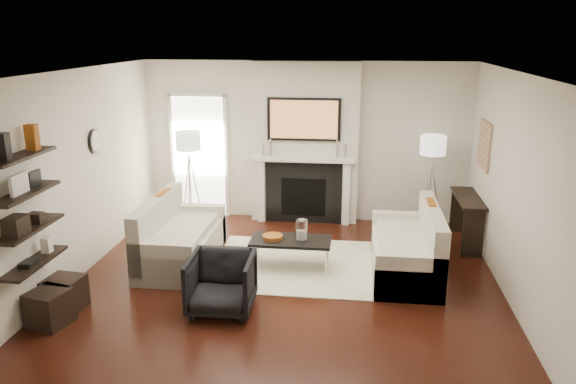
# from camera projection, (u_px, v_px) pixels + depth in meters

# --- Properties ---
(room_envelope) EXTENTS (6.00, 6.00, 6.00)m
(room_envelope) POSITION_uv_depth(u_px,v_px,m) (282.00, 190.00, 6.65)
(room_envelope) COLOR #32130B
(room_envelope) RESTS_ON ground
(chimney_breast) EXTENTS (1.80, 0.25, 2.70)m
(chimney_breast) POSITION_uv_depth(u_px,v_px,m) (305.00, 143.00, 9.39)
(chimney_breast) COLOR silver
(chimney_breast) RESTS_ON floor
(fireplace_surround) EXTENTS (1.30, 0.02, 1.04)m
(fireplace_surround) POSITION_uv_depth(u_px,v_px,m) (303.00, 193.00, 9.49)
(fireplace_surround) COLOR black
(fireplace_surround) RESTS_ON floor
(firebox) EXTENTS (0.75, 0.02, 0.65)m
(firebox) POSITION_uv_depth(u_px,v_px,m) (303.00, 197.00, 9.51)
(firebox) COLOR black
(firebox) RESTS_ON floor
(mantel_pilaster_l) EXTENTS (0.12, 0.08, 1.10)m
(mantel_pilaster_l) POSITION_uv_depth(u_px,v_px,m) (261.00, 191.00, 9.54)
(mantel_pilaster_l) COLOR white
(mantel_pilaster_l) RESTS_ON floor
(mantel_pilaster_r) EXTENTS (0.12, 0.08, 1.10)m
(mantel_pilaster_r) POSITION_uv_depth(u_px,v_px,m) (346.00, 193.00, 9.37)
(mantel_pilaster_r) COLOR white
(mantel_pilaster_r) RESTS_ON floor
(mantel_shelf) EXTENTS (1.70, 0.18, 0.07)m
(mantel_shelf) POSITION_uv_depth(u_px,v_px,m) (303.00, 159.00, 9.28)
(mantel_shelf) COLOR white
(mantel_shelf) RESTS_ON chimney_breast
(tv_body) EXTENTS (1.20, 0.06, 0.70)m
(tv_body) POSITION_uv_depth(u_px,v_px,m) (304.00, 119.00, 9.12)
(tv_body) COLOR black
(tv_body) RESTS_ON chimney_breast
(tv_screen) EXTENTS (1.10, 0.00, 0.62)m
(tv_screen) POSITION_uv_depth(u_px,v_px,m) (304.00, 120.00, 9.09)
(tv_screen) COLOR #BF723F
(tv_screen) RESTS_ON tv_body
(candlestick_l_tall) EXTENTS (0.04, 0.04, 0.30)m
(candlestick_l_tall) POSITION_uv_depth(u_px,v_px,m) (271.00, 147.00, 9.31)
(candlestick_l_tall) COLOR silver
(candlestick_l_tall) RESTS_ON mantel_shelf
(candlestick_l_short) EXTENTS (0.04, 0.04, 0.24)m
(candlestick_l_short) POSITION_uv_depth(u_px,v_px,m) (263.00, 149.00, 9.33)
(candlestick_l_short) COLOR silver
(candlestick_l_short) RESTS_ON mantel_shelf
(candlestick_r_tall) EXTENTS (0.04, 0.04, 0.30)m
(candlestick_r_tall) POSITION_uv_depth(u_px,v_px,m) (337.00, 149.00, 9.18)
(candlestick_r_tall) COLOR silver
(candlestick_r_tall) RESTS_ON mantel_shelf
(candlestick_r_short) EXTENTS (0.04, 0.04, 0.24)m
(candlestick_r_short) POSITION_uv_depth(u_px,v_px,m) (345.00, 151.00, 9.17)
(candlestick_r_short) COLOR silver
(candlestick_r_short) RESTS_ON mantel_shelf
(hallway_panel) EXTENTS (0.90, 0.02, 2.10)m
(hallway_panel) POSITION_uv_depth(u_px,v_px,m) (200.00, 157.00, 9.80)
(hallway_panel) COLOR white
(hallway_panel) RESTS_ON floor
(door_trim_l) EXTENTS (0.06, 0.06, 2.16)m
(door_trim_l) POSITION_uv_depth(u_px,v_px,m) (173.00, 156.00, 9.83)
(door_trim_l) COLOR white
(door_trim_l) RESTS_ON floor
(door_trim_r) EXTENTS (0.06, 0.06, 2.16)m
(door_trim_r) POSITION_uv_depth(u_px,v_px,m) (226.00, 158.00, 9.72)
(door_trim_r) COLOR white
(door_trim_r) RESTS_ON floor
(door_trim_top) EXTENTS (1.02, 0.06, 0.06)m
(door_trim_top) POSITION_uv_depth(u_px,v_px,m) (197.00, 94.00, 9.48)
(door_trim_top) COLOR white
(door_trim_top) RESTS_ON wall_back
(rug) EXTENTS (2.60, 2.00, 0.01)m
(rug) POSITION_uv_depth(u_px,v_px,m) (305.00, 265.00, 7.86)
(rug) COLOR beige
(rug) RESTS_ON floor
(loveseat_left_base) EXTENTS (0.85, 1.80, 0.42)m
(loveseat_left_base) POSITION_uv_depth(u_px,v_px,m) (182.00, 248.00, 7.93)
(loveseat_left_base) COLOR beige
(loveseat_left_base) RESTS_ON floor
(loveseat_left_back) EXTENTS (0.18, 1.80, 0.80)m
(loveseat_left_back) POSITION_uv_depth(u_px,v_px,m) (158.00, 226.00, 7.88)
(loveseat_left_back) COLOR beige
(loveseat_left_back) RESTS_ON floor
(loveseat_left_arm_n) EXTENTS (0.85, 0.18, 0.60)m
(loveseat_left_arm_n) POSITION_uv_depth(u_px,v_px,m) (162.00, 265.00, 7.13)
(loveseat_left_arm_n) COLOR beige
(loveseat_left_arm_n) RESTS_ON floor
(loveseat_left_arm_s) EXTENTS (0.85, 0.18, 0.60)m
(loveseat_left_arm_s) POSITION_uv_depth(u_px,v_px,m) (197.00, 223.00, 8.68)
(loveseat_left_arm_s) COLOR beige
(loveseat_left_arm_s) RESTS_ON floor
(loveseat_left_cushion) EXTENTS (0.63, 1.44, 0.10)m
(loveseat_left_cushion) POSITION_uv_depth(u_px,v_px,m) (184.00, 231.00, 7.85)
(loveseat_left_cushion) COLOR beige
(loveseat_left_cushion) RESTS_ON loveseat_left_base
(pillow_left_orange) EXTENTS (0.10, 0.42, 0.42)m
(pillow_left_orange) POSITION_uv_depth(u_px,v_px,m) (164.00, 206.00, 8.11)
(pillow_left_orange) COLOR #904C11
(pillow_left_orange) RESTS_ON loveseat_left_cushion
(pillow_left_charcoal) EXTENTS (0.10, 0.40, 0.40)m
(pillow_left_charcoal) POSITION_uv_depth(u_px,v_px,m) (149.00, 220.00, 7.54)
(pillow_left_charcoal) COLOR black
(pillow_left_charcoal) RESTS_ON loveseat_left_cushion
(loveseat_right_base) EXTENTS (0.85, 1.80, 0.42)m
(loveseat_right_base) POSITION_uv_depth(u_px,v_px,m) (405.00, 259.00, 7.55)
(loveseat_right_base) COLOR beige
(loveseat_right_base) RESTS_ON floor
(loveseat_right_back) EXTENTS (0.18, 1.80, 0.80)m
(loveseat_right_back) POSITION_uv_depth(u_px,v_px,m) (432.00, 238.00, 7.43)
(loveseat_right_back) COLOR beige
(loveseat_right_back) RESTS_ON floor
(loveseat_right_arm_n) EXTENTS (0.85, 0.18, 0.60)m
(loveseat_right_arm_n) POSITION_uv_depth(u_px,v_px,m) (410.00, 278.00, 6.75)
(loveseat_right_arm_n) COLOR beige
(loveseat_right_arm_n) RESTS_ON floor
(loveseat_right_arm_s) EXTENTS (0.85, 0.18, 0.60)m
(loveseat_right_arm_s) POSITION_uv_depth(u_px,v_px,m) (401.00, 232.00, 8.30)
(loveseat_right_arm_s) COLOR beige
(loveseat_right_arm_s) RESTS_ON floor
(loveseat_right_cushion) EXTENTS (0.63, 1.44, 0.10)m
(loveseat_right_cushion) POSITION_uv_depth(u_px,v_px,m) (402.00, 240.00, 7.49)
(loveseat_right_cushion) COLOR beige
(loveseat_right_cushion) RESTS_ON loveseat_right_base
(pillow_right_orange) EXTENTS (0.10, 0.42, 0.42)m
(pillow_right_orange) POSITION_uv_depth(u_px,v_px,m) (430.00, 216.00, 7.65)
(pillow_right_orange) COLOR #904C11
(pillow_right_orange) RESTS_ON loveseat_right_cushion
(pillow_right_charcoal) EXTENTS (0.10, 0.40, 0.40)m
(pillow_right_charcoal) POSITION_uv_depth(u_px,v_px,m) (436.00, 232.00, 7.09)
(pillow_right_charcoal) COLOR black
(pillow_right_charcoal) RESTS_ON loveseat_right_cushion
(coffee_table) EXTENTS (1.10, 0.55, 0.04)m
(coffee_table) POSITION_uv_depth(u_px,v_px,m) (291.00, 241.00, 7.68)
(coffee_table) COLOR black
(coffee_table) RESTS_ON floor
(coffee_leg_nw) EXTENTS (0.02, 0.02, 0.38)m
(coffee_leg_nw) POSITION_uv_depth(u_px,v_px,m) (252.00, 259.00, 7.58)
(coffee_leg_nw) COLOR silver
(coffee_leg_nw) RESTS_ON floor
(coffee_leg_ne) EXTENTS (0.02, 0.02, 0.38)m
(coffee_leg_ne) POSITION_uv_depth(u_px,v_px,m) (326.00, 263.00, 7.46)
(coffee_leg_ne) COLOR silver
(coffee_leg_ne) RESTS_ON floor
(coffee_leg_sw) EXTENTS (0.02, 0.02, 0.38)m
(coffee_leg_sw) POSITION_uv_depth(u_px,v_px,m) (258.00, 247.00, 8.00)
(coffee_leg_sw) COLOR silver
(coffee_leg_sw) RESTS_ON floor
(coffee_leg_se) EXTENTS (0.02, 0.02, 0.38)m
(coffee_leg_se) POSITION_uv_depth(u_px,v_px,m) (328.00, 251.00, 7.88)
(coffee_leg_se) COLOR silver
(coffee_leg_se) RESTS_ON floor
(hurricane_glass) EXTENTS (0.16, 0.16, 0.29)m
(hurricane_glass) POSITION_uv_depth(u_px,v_px,m) (302.00, 230.00, 7.61)
(hurricane_glass) COLOR white
(hurricane_glass) RESTS_ON coffee_table
(hurricane_candle) EXTENTS (0.09, 0.09, 0.14)m
(hurricane_candle) POSITION_uv_depth(u_px,v_px,m) (302.00, 235.00, 7.63)
(hurricane_candle) COLOR white
(hurricane_candle) RESTS_ON coffee_table
(copper_bowl) EXTENTS (0.28, 0.28, 0.05)m
(copper_bowl) POSITION_uv_depth(u_px,v_px,m) (273.00, 237.00, 7.69)
(copper_bowl) COLOR #C16B20
(copper_bowl) RESTS_ON coffee_table
(armchair) EXTENTS (0.76, 0.71, 0.76)m
(armchair) POSITION_uv_depth(u_px,v_px,m) (221.00, 281.00, 6.50)
(armchair) COLOR black
(armchair) RESTS_ON floor
(lamp_left_post) EXTENTS (0.02, 0.02, 1.20)m
(lamp_left_post) POSITION_uv_depth(u_px,v_px,m) (191.00, 191.00, 9.32)
(lamp_left_post) COLOR silver
(lamp_left_post) RESTS_ON floor
(lamp_left_shade) EXTENTS (0.40, 0.40, 0.30)m
(lamp_left_shade) POSITION_uv_depth(u_px,v_px,m) (188.00, 141.00, 9.09)
(lamp_left_shade) COLOR white
(lamp_left_shade) RESTS_ON lamp_left_post
(lamp_left_leg_a) EXTENTS (0.25, 0.02, 1.23)m
(lamp_left_leg_a) POSITION_uv_depth(u_px,v_px,m) (197.00, 191.00, 9.31)
(lamp_left_leg_a) COLOR silver
(lamp_left_leg_a) RESTS_ON floor
(lamp_left_leg_b) EXTENTS (0.14, 0.22, 1.23)m
(lamp_left_leg_b) POSITION_uv_depth(u_px,v_px,m) (189.00, 190.00, 9.42)
(lamp_left_leg_b) COLOR silver
(lamp_left_leg_b) RESTS_ON floor
(lamp_left_leg_c) EXTENTS (0.14, 0.22, 1.23)m
(lamp_left_leg_c) POSITION_uv_depth(u_px,v_px,m) (186.00, 193.00, 9.24)
(lamp_left_leg_c) COLOR silver
(lamp_left_leg_c) RESTS_ON floor
(lamp_right_post) EXTENTS (0.02, 0.02, 1.20)m
(lamp_right_post) POSITION_uv_depth(u_px,v_px,m) (429.00, 197.00, 8.98)
(lamp_right_post) COLOR silver
(lamp_right_post) RESTS_ON floor
(lamp_right_shade) EXTENTS (0.40, 0.40, 0.30)m
(lamp_right_shade) POSITION_uv_depth(u_px,v_px,m) (433.00, 145.00, 8.75)
(lamp_right_shade) COLOR white
(lamp_right_shade) RESTS_ON lamp_right_post
(lamp_right_leg_a) EXTENTS (0.25, 0.02, 1.23)m
(lamp_right_leg_a) POSITION_uv_depth(u_px,v_px,m) (436.00, 197.00, 8.97)
(lamp_right_leg_a) COLOR silver
(lamp_right_leg_a) RESTS_ON floor
(lamp_right_leg_b) EXTENTS (0.14, 0.22, 1.23)m
(lamp_right_leg_b) POSITION_uv_depth(u_px,v_px,m) (425.00, 195.00, 9.08)
(lamp_right_leg_b) COLOR silver
(lamp_right_leg_b) RESTS_ON floor
(lamp_right_leg_c) EXTENTS (0.14, 0.22, 1.23)m
(lamp_right_leg_c) POSITION_uv_depth(u_px,v_px,m) (426.00, 199.00, 8.90)
(lamp_right_leg_c) COLOR silver
(lamp_right_leg_c) RESTS_ON floor
(console_top) EXTENTS (0.35, 1.20, 0.04)m
(console_top) POSITION_uv_depth(u_px,v_px,m) (468.00, 198.00, 8.48)
(console_top) COLOR black
(console_top) RESTS_ON floor
(console_leg_n) EXTENTS (0.30, 0.04, 0.71)m
(console_leg_n) POSITION_uv_depth(u_px,v_px,m) (473.00, 234.00, 8.06)
(console_leg_n) COLOR black
(console_leg_n) RESTS_ON floor
(console_leg_s) EXTENTS (0.30, 0.04, 0.71)m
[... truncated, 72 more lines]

